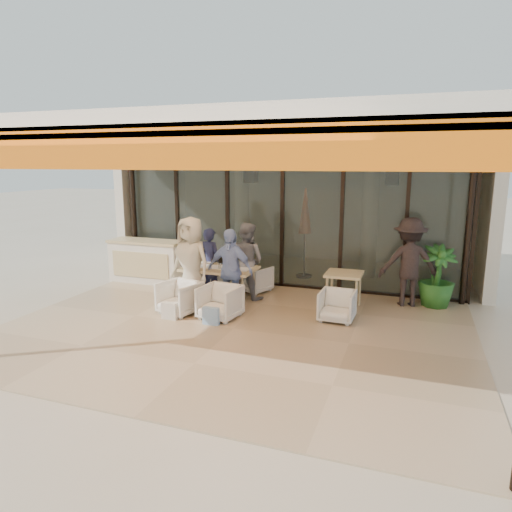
{
  "coord_description": "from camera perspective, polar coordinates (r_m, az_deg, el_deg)",
  "views": [
    {
      "loc": [
        2.87,
        -6.98,
        2.87
      ],
      "look_at": [
        0.1,
        0.9,
        1.15
      ],
      "focal_mm": 32.0,
      "sensor_mm": 36.0,
      "label": 1
    }
  ],
  "objects": [
    {
      "name": "host_counter",
      "position": [
        11.32,
        -13.45,
        -0.61
      ],
      "size": [
        1.85,
        0.65,
        1.04
      ],
      "color": "silver",
      "rests_on": "ground"
    },
    {
      "name": "dining_table",
      "position": [
        9.45,
        -4.6,
        -1.76
      ],
      "size": [
        1.5,
        0.9,
        0.93
      ],
      "color": "beige",
      "rests_on": "ground"
    },
    {
      "name": "terrace_floor",
      "position": [
        8.07,
        -2.83,
        -9.17
      ],
      "size": [
        8.0,
        6.0,
        0.01
      ],
      "primitive_type": "cube",
      "color": "tan",
      "rests_on": "ground"
    },
    {
      "name": "interior_block",
      "position": [
        12.64,
        6.34,
        8.66
      ],
      "size": [
        9.05,
        3.62,
        3.52
      ],
      "color": "silver",
      "rests_on": "ground"
    },
    {
      "name": "tote_bag_cream",
      "position": [
        8.61,
        -10.76,
        -6.85
      ],
      "size": [
        0.3,
        0.1,
        0.34
      ],
      "primitive_type": "cube",
      "color": "silver",
      "rests_on": "ground"
    },
    {
      "name": "diner_navy",
      "position": [
        10.0,
        -5.74,
        -0.71
      ],
      "size": [
        0.61,
        0.48,
        1.49
      ],
      "primitive_type": "imported",
      "rotation": [
        0.0,
        0.0,
        2.89
      ],
      "color": "#181C36",
      "rests_on": "ground"
    },
    {
      "name": "chair_far_left",
      "position": [
        10.53,
        -4.54,
        -2.24
      ],
      "size": [
        0.84,
        0.81,
        0.7
      ],
      "primitive_type": "imported",
      "rotation": [
        0.0,
        0.0,
        3.43
      ],
      "color": "white",
      "rests_on": "ground"
    },
    {
      "name": "chair_far_right",
      "position": [
        10.23,
        -0.23,
        -2.72
      ],
      "size": [
        0.82,
        0.8,
        0.67
      ],
      "primitive_type": "imported",
      "rotation": [
        0.0,
        0.0,
        2.78
      ],
      "color": "white",
      "rests_on": "ground"
    },
    {
      "name": "side_table",
      "position": [
        9.14,
        10.95,
        -2.72
      ],
      "size": [
        0.7,
        0.7,
        0.74
      ],
      "color": "beige",
      "rests_on": "ground"
    },
    {
      "name": "diner_periwinkle",
      "position": [
        8.84,
        -3.28,
        -1.81
      ],
      "size": [
        0.99,
        0.5,
        1.63
      ],
      "primitive_type": "imported",
      "rotation": [
        0.0,
        0.0,
        -0.1
      ],
      "color": "#7B90CD",
      "rests_on": "ground"
    },
    {
      "name": "standing_woman",
      "position": [
        9.62,
        18.56,
        -0.78
      ],
      "size": [
        1.29,
        0.94,
        1.81
      ],
      "primitive_type": "imported",
      "rotation": [
        0.0,
        0.0,
        3.39
      ],
      "color": "black",
      "rests_on": "ground"
    },
    {
      "name": "glass_storefront",
      "position": [
        10.46,
        3.32,
        4.64
      ],
      "size": [
        8.08,
        0.1,
        3.2
      ],
      "color": "#9EADA3",
      "rests_on": "ground"
    },
    {
      "name": "side_chair",
      "position": [
        8.51,
        10.1,
        -5.99
      ],
      "size": [
        0.64,
        0.6,
        0.64
      ],
      "primitive_type": "imported",
      "rotation": [
        0.0,
        0.0,
        -0.03
      ],
      "color": "white",
      "rests_on": "ground"
    },
    {
      "name": "terrace_structure",
      "position": [
        7.31,
        -3.9,
        14.59
      ],
      "size": [
        8.0,
        6.0,
        3.4
      ],
      "color": "silver",
      "rests_on": "ground"
    },
    {
      "name": "tote_bag_blue",
      "position": [
        8.24,
        -5.65,
        -7.56
      ],
      "size": [
        0.3,
        0.1,
        0.34
      ],
      "primitive_type": "cube",
      "color": "#99BFD8",
      "rests_on": "ground"
    },
    {
      "name": "potted_palm",
      "position": [
        9.79,
        21.68,
        -2.41
      ],
      "size": [
        0.88,
        0.88,
        1.26
      ],
      "primitive_type": "imported",
      "rotation": [
        0.0,
        0.0,
        0.29
      ],
      "color": "#1E5919",
      "rests_on": "ground"
    },
    {
      "name": "diner_cream",
      "position": [
        9.17,
        -8.13,
        -0.8
      ],
      "size": [
        1.0,
        0.77,
        1.83
      ],
      "primitive_type": "imported",
      "rotation": [
        0.0,
        0.0,
        -0.24
      ],
      "color": "beige",
      "rests_on": "ground"
    },
    {
      "name": "chair_near_right",
      "position": [
        8.53,
        -4.54,
        -5.59
      ],
      "size": [
        0.76,
        0.73,
        0.7
      ],
      "primitive_type": "imported",
      "rotation": [
        0.0,
        0.0,
        -0.14
      ],
      "color": "white",
      "rests_on": "ground"
    },
    {
      "name": "diner_grey",
      "position": [
        9.66,
        -1.23,
        -0.62
      ],
      "size": [
        0.89,
        0.75,
        1.64
      ],
      "primitive_type": "imported",
      "rotation": [
        0.0,
        0.0,
        2.97
      ],
      "color": "slate",
      "rests_on": "ground"
    },
    {
      "name": "ground",
      "position": [
        8.07,
        -2.83,
        -9.2
      ],
      "size": [
        70.0,
        70.0,
        0.0
      ],
      "primitive_type": "plane",
      "color": "#C6B293",
      "rests_on": "ground"
    },
    {
      "name": "chair_near_left",
      "position": [
        8.89,
        -9.52,
        -4.99
      ],
      "size": [
        0.84,
        0.81,
        0.7
      ],
      "primitive_type": "imported",
      "rotation": [
        0.0,
        0.0,
        -0.28
      ],
      "color": "white",
      "rests_on": "ground"
    }
  ]
}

